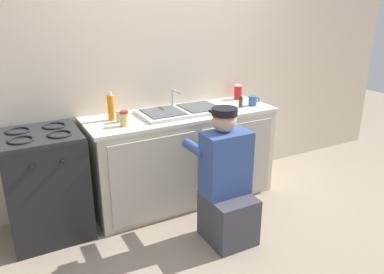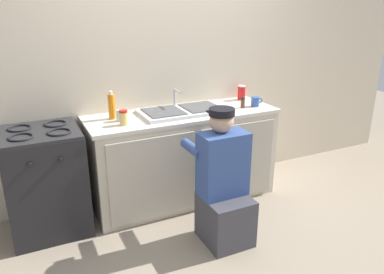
{
  "view_description": "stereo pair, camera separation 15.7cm",
  "coord_description": "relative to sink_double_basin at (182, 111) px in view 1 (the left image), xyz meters",
  "views": [
    {
      "loc": [
        -1.52,
        -2.7,
        1.85
      ],
      "look_at": [
        0.0,
        0.1,
        0.71
      ],
      "focal_mm": 35.0,
      "sensor_mm": 36.0,
      "label": 1
    },
    {
      "loc": [
        -1.38,
        -2.77,
        1.85
      ],
      "look_at": [
        0.0,
        0.1,
        0.71
      ],
      "focal_mm": 35.0,
      "sensor_mm": 36.0,
      "label": 2
    }
  ],
  "objects": [
    {
      "name": "countertop",
      "position": [
        0.0,
        -0.0,
        -0.04
      ],
      "size": [
        1.81,
        0.62,
        0.03
      ],
      "primitive_type": "cube",
      "color": "beige",
      "rests_on": "counter_cabinet"
    },
    {
      "name": "water_glass",
      "position": [
        -0.6,
        -0.01,
        0.03
      ],
      "size": [
        0.06,
        0.06,
        0.1
      ],
      "color": "#ADC6CC",
      "rests_on": "countertop"
    },
    {
      "name": "back_wall",
      "position": [
        0.0,
        0.35,
        0.34
      ],
      "size": [
        6.0,
        0.1,
        2.5
      ],
      "primitive_type": "cube",
      "color": "beige",
      "rests_on": "ground_plane"
    },
    {
      "name": "spice_bottle_pepper",
      "position": [
        0.6,
        -0.1,
        0.03
      ],
      "size": [
        0.04,
        0.04,
        0.1
      ],
      "color": "#513823",
      "rests_on": "countertop"
    },
    {
      "name": "coffee_mug",
      "position": [
        0.74,
        -0.1,
        0.03
      ],
      "size": [
        0.13,
        0.08,
        0.09
      ],
      "color": "#335699",
      "rests_on": "countertop"
    },
    {
      "name": "soda_cup_red",
      "position": [
        0.77,
        0.19,
        0.06
      ],
      "size": [
        0.08,
        0.08,
        0.15
      ],
      "color": "red",
      "rests_on": "countertop"
    },
    {
      "name": "counter_cabinet",
      "position": [
        0.0,
        -0.01,
        -0.48
      ],
      "size": [
        1.77,
        0.62,
        0.86
      ],
      "color": "beige",
      "rests_on": "ground_plane"
    },
    {
      "name": "ground_plane",
      "position": [
        0.0,
        -0.3,
        -0.91
      ],
      "size": [
        12.0,
        12.0,
        0.0
      ],
      "primitive_type": "plane",
      "color": "gray"
    },
    {
      "name": "condiment_jar",
      "position": [
        -0.6,
        -0.13,
        0.05
      ],
      "size": [
        0.07,
        0.07,
        0.13
      ],
      "color": "#DBB760",
      "rests_on": "countertop"
    },
    {
      "name": "sink_double_basin",
      "position": [
        0.0,
        0.0,
        0.0
      ],
      "size": [
        0.8,
        0.44,
        0.19
      ],
      "color": "silver",
      "rests_on": "countertop"
    },
    {
      "name": "plumber_person",
      "position": [
        0.01,
        -0.77,
        -0.45
      ],
      "size": [
        0.42,
        0.61,
        1.1
      ],
      "color": "#3F3F47",
      "rests_on": "ground_plane"
    },
    {
      "name": "stove_range",
      "position": [
        -1.26,
        -0.0,
        -0.46
      ],
      "size": [
        0.62,
        0.62,
        0.91
      ],
      "color": "black",
      "rests_on": "ground_plane"
    },
    {
      "name": "soap_bottle_orange",
      "position": [
        -0.64,
        0.09,
        0.09
      ],
      "size": [
        0.06,
        0.06,
        0.25
      ],
      "color": "orange",
      "rests_on": "countertop"
    }
  ]
}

